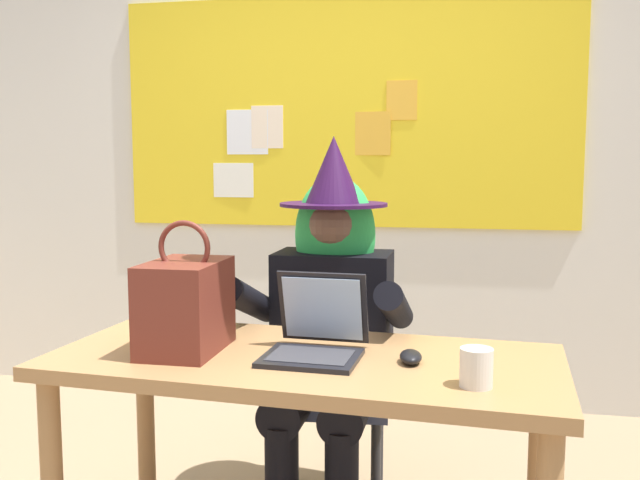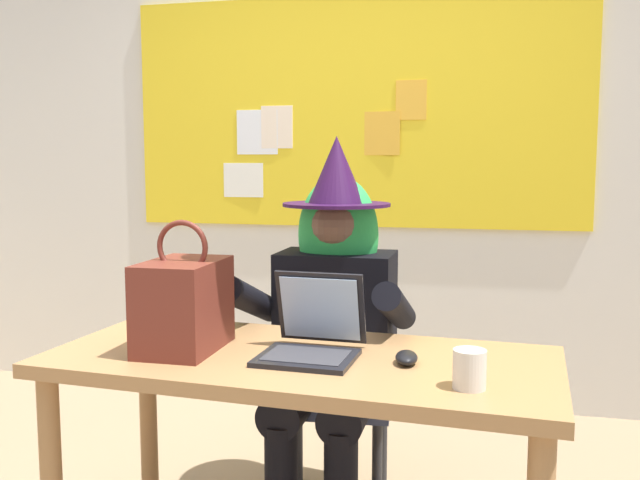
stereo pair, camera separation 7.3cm
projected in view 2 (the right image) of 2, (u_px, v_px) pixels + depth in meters
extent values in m
cube|color=silver|center=(356.00, 149.00, 3.69)|extent=(5.90, 0.10, 2.72)
cube|color=yellow|center=(354.00, 112.00, 3.61)|extent=(2.40, 0.02, 1.20)
cube|color=white|center=(257.00, 132.00, 3.72)|extent=(0.23, 0.00, 0.24)
cube|color=gold|center=(411.00, 100.00, 3.52)|extent=(0.16, 0.00, 0.20)
cube|color=white|center=(243.00, 180.00, 3.77)|extent=(0.23, 0.01, 0.19)
cube|color=gold|center=(380.00, 133.00, 3.58)|extent=(0.21, 0.01, 0.22)
cube|color=#F4E0C6|center=(277.00, 127.00, 3.70)|extent=(0.17, 0.01, 0.23)
cube|color=#A37547|center=(300.00, 362.00, 1.95)|extent=(1.47, 0.73, 0.04)
cylinder|color=#A37547|center=(149.00, 429.00, 2.42)|extent=(0.06, 0.06, 0.71)
cylinder|color=#A37547|center=(537.00, 480.00, 2.04)|extent=(0.06, 0.06, 0.71)
cube|color=#2D3347|center=(335.00, 397.00, 2.56)|extent=(0.45, 0.45, 0.04)
cube|color=#2D3347|center=(341.00, 321.00, 2.72)|extent=(0.38, 0.07, 0.45)
cylinder|color=#262628|center=(377.00, 477.00, 2.40)|extent=(0.04, 0.04, 0.40)
cylinder|color=#262628|center=(281.00, 471.00, 2.45)|extent=(0.04, 0.04, 0.40)
cylinder|color=#262628|center=(383.00, 438.00, 2.73)|extent=(0.04, 0.04, 0.40)
cylinder|color=#262628|center=(298.00, 434.00, 2.78)|extent=(0.04, 0.04, 0.40)
cylinder|color=black|center=(351.00, 403.00, 2.35)|extent=(0.15, 0.42, 0.15)
cylinder|color=black|center=(295.00, 399.00, 2.40)|extent=(0.15, 0.42, 0.15)
cube|color=black|center=(336.00, 322.00, 2.55)|extent=(0.42, 0.26, 0.52)
cylinder|color=black|center=(396.00, 308.00, 2.26)|extent=(0.10, 0.46, 0.24)
cylinder|color=black|center=(251.00, 300.00, 2.38)|extent=(0.10, 0.46, 0.24)
sphere|color=brown|center=(336.00, 225.00, 2.51)|extent=(0.20, 0.20, 0.20)
ellipsoid|color=green|center=(338.00, 235.00, 2.54)|extent=(0.30, 0.22, 0.44)
cylinder|color=#2D0F38|center=(336.00, 205.00, 2.50)|extent=(0.39, 0.39, 0.01)
cone|color=#2D0F38|center=(337.00, 170.00, 2.49)|extent=(0.21, 0.21, 0.25)
cube|color=black|center=(307.00, 358.00, 1.89)|extent=(0.27, 0.23, 0.01)
cube|color=#333338|center=(306.00, 355.00, 1.89)|extent=(0.23, 0.17, 0.00)
cube|color=black|center=(321.00, 307.00, 2.01)|extent=(0.26, 0.08, 0.21)
cube|color=#99B7E0|center=(320.00, 309.00, 2.00)|extent=(0.23, 0.07, 0.19)
ellipsoid|color=black|center=(406.00, 358.00, 1.86)|extent=(0.07, 0.11, 0.03)
cube|color=maroon|center=(184.00, 305.00, 1.99)|extent=(0.20, 0.30, 0.26)
torus|color=maroon|center=(182.00, 247.00, 1.97)|extent=(0.16, 0.02, 0.16)
cylinder|color=silver|center=(469.00, 369.00, 1.65)|extent=(0.08, 0.08, 0.09)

